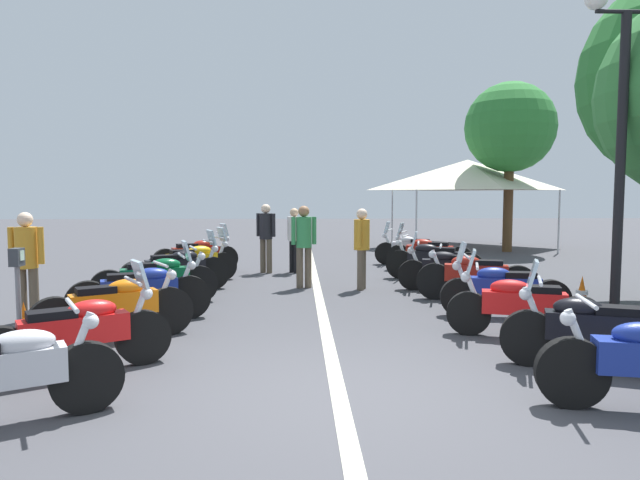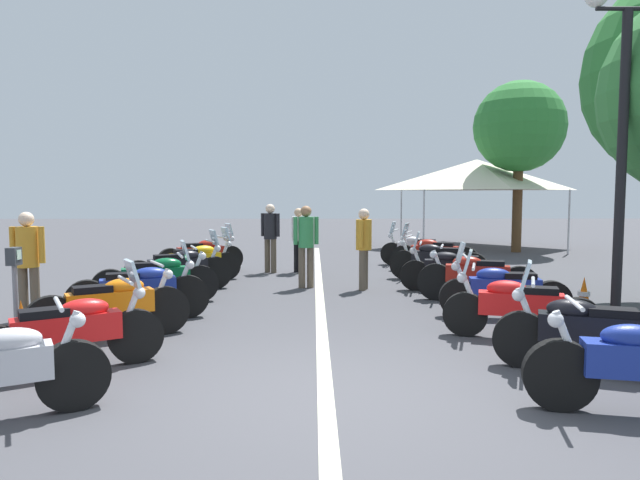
% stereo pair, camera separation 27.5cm
% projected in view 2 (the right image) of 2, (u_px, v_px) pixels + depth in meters
% --- Properties ---
extents(ground_plane, '(80.00, 80.00, 0.00)m').
position_uv_depth(ground_plane, '(326.00, 397.00, 5.45)').
color(ground_plane, '#424247').
extents(lane_centre_stripe, '(20.91, 0.16, 0.01)m').
position_uv_depth(lane_centre_stripe, '(320.00, 303.00, 10.13)').
color(lane_centre_stripe, beige).
rests_on(lane_centre_stripe, ground_plane).
extents(motorcycle_left_row_1, '(1.19, 1.85, 1.20)m').
position_uv_depth(motorcycle_left_row_1, '(71.00, 331.00, 6.17)').
color(motorcycle_left_row_1, black).
rests_on(motorcycle_left_row_1, ground_plane).
extents(motorcycle_left_row_2, '(1.17, 1.90, 1.01)m').
position_uv_depth(motorcycle_left_row_2, '(112.00, 306.00, 7.54)').
color(motorcycle_left_row_2, black).
rests_on(motorcycle_left_row_2, ground_plane).
extents(motorcycle_left_row_3, '(0.92, 2.07, 1.23)m').
position_uv_depth(motorcycle_left_row_3, '(140.00, 290.00, 8.68)').
color(motorcycle_left_row_3, black).
rests_on(motorcycle_left_row_3, ground_plane).
extents(motorcycle_left_row_4, '(0.95, 2.11, 1.01)m').
position_uv_depth(motorcycle_left_row_4, '(157.00, 278.00, 10.01)').
color(motorcycle_left_row_4, black).
rests_on(motorcycle_left_row_4, ground_plane).
extents(motorcycle_left_row_5, '(1.11, 2.03, 1.22)m').
position_uv_depth(motorcycle_left_row_5, '(180.00, 268.00, 11.34)').
color(motorcycle_left_row_5, black).
rests_on(motorcycle_left_row_5, ground_plane).
extents(motorcycle_left_row_6, '(1.13, 1.89, 1.20)m').
position_uv_depth(motorcycle_left_row_6, '(197.00, 261.00, 12.60)').
color(motorcycle_left_row_6, black).
rests_on(motorcycle_left_row_6, ground_plane).
extents(motorcycle_left_row_7, '(1.16, 1.97, 1.21)m').
position_uv_depth(motorcycle_left_row_7, '(202.00, 254.00, 14.03)').
color(motorcycle_left_row_7, black).
rests_on(motorcycle_left_row_7, ground_plane).
extents(motorcycle_right_row_1, '(0.96, 1.92, 1.21)m').
position_uv_depth(motorcycle_right_row_1, '(586.00, 331.00, 6.13)').
color(motorcycle_right_row_1, black).
rests_on(motorcycle_right_row_1, ground_plane).
extents(motorcycle_right_row_2, '(0.90, 1.99, 1.19)m').
position_uv_depth(motorcycle_right_row_2, '(518.00, 306.00, 7.59)').
color(motorcycle_right_row_2, black).
rests_on(motorcycle_right_row_2, ground_plane).
extents(motorcycle_right_row_3, '(0.73, 2.02, 1.19)m').
position_uv_depth(motorcycle_right_row_3, '(503.00, 289.00, 8.89)').
color(motorcycle_right_row_3, black).
rests_on(motorcycle_right_row_3, ground_plane).
extents(motorcycle_right_row_4, '(0.87, 2.10, 1.02)m').
position_uv_depth(motorcycle_right_row_4, '(476.00, 276.00, 10.25)').
color(motorcycle_right_row_4, black).
rests_on(motorcycle_right_row_4, ground_plane).
extents(motorcycle_right_row_5, '(0.83, 2.14, 1.20)m').
position_uv_depth(motorcycle_right_row_5, '(453.00, 269.00, 11.31)').
color(motorcycle_right_row_5, black).
rests_on(motorcycle_right_row_5, ground_plane).
extents(motorcycle_right_row_6, '(1.03, 2.09, 1.01)m').
position_uv_depth(motorcycle_right_row_6, '(437.00, 260.00, 12.75)').
color(motorcycle_right_row_6, black).
rests_on(motorcycle_right_row_6, ground_plane).
extents(motorcycle_right_row_7, '(1.01, 2.08, 1.22)m').
position_uv_depth(motorcycle_right_row_7, '(433.00, 253.00, 14.16)').
color(motorcycle_right_row_7, black).
rests_on(motorcycle_right_row_7, ground_plane).
extents(motorcycle_right_row_8, '(0.94, 1.97, 1.20)m').
position_uv_depth(motorcycle_right_row_8, '(417.00, 249.00, 15.43)').
color(motorcycle_right_row_8, black).
rests_on(motorcycle_right_row_8, ground_plane).
extents(street_lamp_twin_globe, '(0.32, 1.22, 4.87)m').
position_uv_depth(street_lamp_twin_globe, '(624.00, 96.00, 8.03)').
color(street_lamp_twin_globe, black).
rests_on(street_lamp_twin_globe, ground_plane).
extents(parking_meter, '(0.18, 0.13, 1.29)m').
position_uv_depth(parking_meter, '(15.00, 279.00, 7.02)').
color(parking_meter, slate).
rests_on(parking_meter, ground_plane).
extents(traffic_cone_0, '(0.36, 0.36, 0.61)m').
position_uv_depth(traffic_cone_0, '(22.00, 325.00, 7.17)').
color(traffic_cone_0, orange).
rests_on(traffic_cone_0, ground_plane).
extents(traffic_cone_1, '(0.36, 0.36, 0.61)m').
position_uv_depth(traffic_cone_1, '(584.00, 297.00, 9.18)').
color(traffic_cone_1, orange).
rests_on(traffic_cone_1, ground_plane).
extents(bystander_0, '(0.44, 0.35, 1.60)m').
position_uv_depth(bystander_0, '(299.00, 235.00, 14.04)').
color(bystander_0, black).
rests_on(bystander_0, ground_plane).
extents(bystander_1, '(0.32, 0.53, 1.68)m').
position_uv_depth(bystander_1, '(28.00, 257.00, 8.69)').
color(bystander_1, brown).
rests_on(bystander_1, ground_plane).
extents(bystander_2, '(0.50, 0.32, 1.66)m').
position_uv_depth(bystander_2, '(364.00, 242.00, 11.51)').
color(bystander_2, brown).
rests_on(bystander_2, ground_plane).
extents(bystander_3, '(0.32, 0.48, 1.70)m').
position_uv_depth(bystander_3, '(270.00, 233.00, 14.01)').
color(bystander_3, brown).
rests_on(bystander_3, ground_plane).
extents(bystander_4, '(0.32, 0.52, 1.71)m').
position_uv_depth(bystander_4, '(306.00, 240.00, 11.74)').
color(bystander_4, brown).
rests_on(bystander_4, ground_plane).
extents(roadside_tree_2, '(3.00, 3.00, 5.69)m').
position_uv_depth(roadside_tree_2, '(519.00, 127.00, 18.80)').
color(roadside_tree_2, brown).
rests_on(roadside_tree_2, ground_plane).
extents(event_tent, '(5.23, 5.23, 3.20)m').
position_uv_depth(event_tent, '(477.00, 175.00, 20.51)').
color(event_tent, beige).
rests_on(event_tent, ground_plane).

